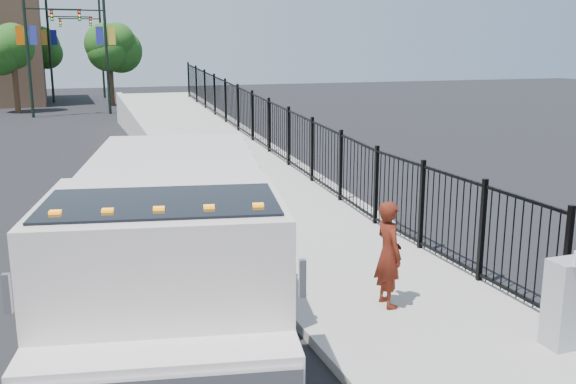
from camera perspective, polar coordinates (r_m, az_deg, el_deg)
name	(u,v)px	position (r m, az deg, el deg)	size (l,w,h in m)	color
ground	(292,314)	(10.48, 0.36, -10.79)	(120.00, 120.00, 0.00)	black
sidewalk	(468,345)	(9.69, 15.70, -13.00)	(3.55, 12.00, 0.12)	#9E998E
curb	(344,367)	(8.79, 5.03, -15.20)	(0.30, 12.00, 0.16)	#ADAAA3
ramp	(204,153)	(25.94, -7.45, 3.44)	(3.95, 24.00, 1.70)	#9E998E
iron_fence	(269,143)	(22.35, -1.70, 4.37)	(0.10, 28.00, 1.80)	black
truck	(172,244)	(9.03, -10.25, -4.58)	(4.06, 8.29, 2.72)	black
worker	(389,254)	(10.34, 8.93, -5.47)	(0.63, 0.41, 1.72)	#50180D
utility_cabinet	(567,304)	(9.74, 23.57, -9.08)	(0.55, 0.40, 1.25)	gray
light_pole_0	(33,43)	(41.45, -21.76, 12.21)	(3.77, 0.22, 8.00)	black
light_pole_1	(101,43)	(42.09, -16.29, 12.60)	(3.77, 0.22, 8.00)	black
light_pole_2	(54,43)	(51.86, -20.11, 12.30)	(3.78, 0.22, 8.00)	black
light_pole_3	(98,44)	(55.48, -16.57, 12.53)	(3.78, 0.22, 8.00)	black
tree_0	(13,50)	(44.58, -23.28, 11.55)	(2.90, 2.90, 5.45)	#382314
tree_1	(109,49)	(48.19, -15.60, 12.13)	(2.87, 2.87, 5.44)	#382314
tree_2	(41,49)	(55.19, -21.11, 11.79)	(2.96, 2.96, 5.48)	#382314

